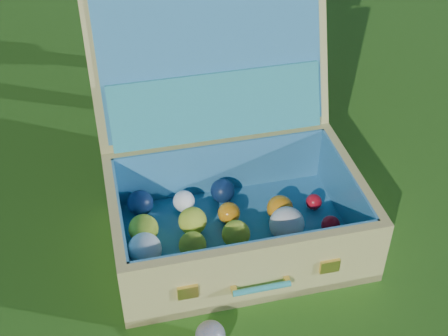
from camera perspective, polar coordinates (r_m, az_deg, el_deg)
ground at (r=1.75m, az=9.22°, el=-9.06°), size 60.00×60.00×0.00m
stray_ball at (r=1.55m, az=-1.26°, el=-15.05°), size 0.07×0.07×0.07m
suitcase at (r=1.75m, az=0.21°, el=-0.24°), size 0.79×0.76×0.64m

